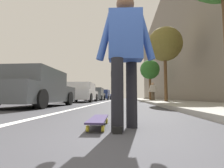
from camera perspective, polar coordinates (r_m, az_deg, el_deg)
The scene contains 14 objects.
ground_plane at distance 11.06m, azimuth 2.94°, elevation -6.47°, with size 80.00×80.00×0.00m, color #38383D.
lane_stripe_white at distance 21.11m, azimuth 0.19°, elevation -5.54°, with size 52.00×0.16×0.01m, color silver.
sidewalk_curb at distance 19.28m, azimuth 13.53°, elevation -5.34°, with size 52.00×3.20×0.12m, color #9E9B93.
building_facade at distance 24.50m, azimuth 17.42°, elevation 10.76°, with size 40.00×1.20×13.50m, color gray.
skateboard at distance 2.19m, azimuth -4.64°, elevation -12.00°, with size 0.85×0.24×0.11m.
skater_person at distance 2.07m, azimuth 4.50°, elevation 11.17°, with size 0.47×0.72×1.64m.
parked_car_near at distance 7.35m, azimuth -24.04°, elevation -1.53°, with size 4.33×1.89×1.48m.
parked_car_mid at distance 13.58m, azimuth -10.06°, elevation -2.98°, with size 4.60×2.11×1.50m.
parked_car_far at distance 19.71m, azimuth -5.66°, elevation -3.57°, with size 4.28×1.98×1.46m.
parked_car_end at distance 25.26m, azimuth -2.89°, elevation -3.76°, with size 4.32×2.07×1.48m.
traffic_light at distance 25.04m, azimuth -0.05°, elevation 1.34°, with size 0.33×0.28×4.25m.
street_tree_mid at distance 11.66m, azimuth 17.55°, elevation 12.73°, with size 2.21×2.21×4.93m.
street_tree_far at distance 18.05m, azimuth 12.77°, elevation 4.74°, with size 2.03×2.03×4.30m.
pedestrian_distant at distance 14.95m, azimuth 13.74°, elevation -2.21°, with size 0.46×0.72×1.65m.
Camera 1 is at (-1.05, -0.33, 0.38)m, focal length 26.80 mm.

